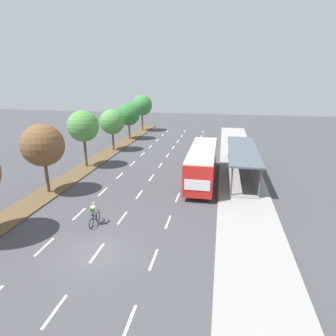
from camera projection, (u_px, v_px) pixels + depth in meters
ground_plane at (97, 253)px, 17.06m from camera, size 140.00×140.00×0.00m
median_strip at (101, 158)px, 37.23m from camera, size 2.60×52.00×0.12m
sidewalk_right at (239, 165)px, 34.13m from camera, size 4.50×52.00×0.15m
lane_divider_left at (133, 164)px, 34.79m from camera, size 0.14×47.58×0.01m
lane_divider_center at (160, 165)px, 34.18m from camera, size 0.14×47.58×0.01m
lane_divider_right at (189, 167)px, 33.56m from camera, size 0.14×47.58×0.01m
bus_shelter at (245, 160)px, 29.72m from camera, size 2.90×12.81×2.86m
bus at (202, 161)px, 28.42m from camera, size 2.54×11.29×3.37m
cyclist at (94, 214)px, 20.20m from camera, size 0.46×1.82×1.71m
median_tree_second at (43, 145)px, 24.63m from camera, size 3.69×3.69×6.19m
median_tree_third at (83, 126)px, 32.05m from camera, size 3.53×3.53×6.48m
median_tree_fourth at (112, 122)px, 39.70m from camera, size 3.45×3.45×5.75m
median_tree_fifth at (129, 114)px, 47.21m from camera, size 3.68×3.68×5.93m
median_tree_farthest at (142, 105)px, 54.46m from camera, size 3.89×3.89×6.79m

